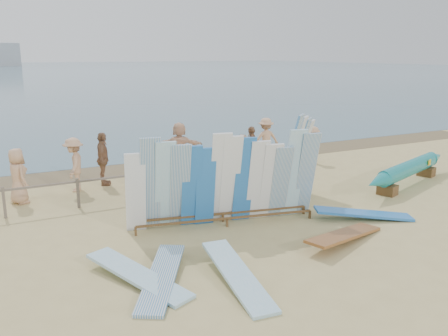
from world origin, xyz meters
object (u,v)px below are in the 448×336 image
flat_board_c (344,242)px  beachgoer_8 (242,154)px  beach_chair_left (151,182)px  beachgoer_0 (18,176)px  main_surfboard_rack (225,183)px  beachgoer_4 (103,159)px  beachgoer_5 (180,146)px  flat_board_b (237,284)px  beachgoer_9 (266,139)px  beachgoer_extra_0 (313,145)px  beachgoer_10 (251,148)px  beach_chair_right (172,176)px  flat_board_d (363,219)px  beachgoer_3 (74,165)px  beachgoer_7 (223,153)px  stroller (187,170)px  side_surfboard_rack (293,160)px  flat_board_e (162,282)px  outrigger_canoe (409,169)px  vendor_table (229,194)px  flat_board_a (138,282)px

flat_board_c → beachgoer_8: bearing=-27.0°
beach_chair_left → beachgoer_0: size_ratio=0.57×
main_surfboard_rack → beachgoer_4: 5.75m
beachgoer_5 → flat_board_b: bearing=102.2°
flat_board_b → beachgoer_0: beachgoer_0 is taller
beachgoer_9 → beachgoer_8: bearing=51.4°
beachgoer_extra_0 → beachgoer_10: (-2.84, 0.23, 0.08)m
beach_chair_left → beach_chair_right: beach_chair_left is taller
beachgoer_0 → beachgoer_4: bearing=-91.2°
main_surfboard_rack → flat_board_d: main_surfboard_rack is taller
main_surfboard_rack → beachgoer_9: bearing=62.0°
beachgoer_extra_0 → beachgoer_5: bearing=90.4°
beachgoer_3 → beachgoer_7: beachgoer_3 is taller
beachgoer_4 → stroller: bearing=-91.1°
main_surfboard_rack → side_surfboard_rack: 3.13m
flat_board_d → flat_board_b: size_ratio=1.00×
flat_board_c → flat_board_b: (-3.38, -0.73, 0.00)m
flat_board_e → stroller: 7.77m
flat_board_b → beachgoer_4: size_ratio=1.46×
outrigger_canoe → vendor_table: bearing=154.2°
beachgoer_5 → beachgoer_9: bearing=-152.8°
beachgoer_7 → beachgoer_4: bearing=115.1°
main_surfboard_rack → beach_chair_right: 4.52m
flat_board_d → beachgoer_3: size_ratio=1.50×
beachgoer_extra_0 → beachgoer_9: 2.00m
outrigger_canoe → beach_chair_right: bearing=132.5°
flat_board_d → beachgoer_4: bearing=64.4°
side_surfboard_rack → flat_board_d: bearing=-115.1°
vendor_table → beach_chair_right: 3.21m
flat_board_a → beachgoer_0: 6.92m
flat_board_e → beachgoer_5: 9.52m
flat_board_c → beach_chair_right: size_ratio=2.85×
stroller → beachgoer_5: bearing=77.9°
beachgoer_0 → beachgoer_10: size_ratio=1.01×
stroller → beachgoer_10: (3.02, 0.62, 0.42)m
flat_board_c → beach_chair_right: bearing=-3.7°
beach_chair_left → beachgoer_9: bearing=25.0°
beachgoer_4 → beachgoer_9: 7.17m
flat_board_c → beachgoer_0: 9.73m
stroller → beachgoer_8: beachgoer_8 is taller
flat_board_c → beachgoer_8: size_ratio=1.77×
side_surfboard_rack → beachgoer_4: (-4.90, 4.32, -0.31)m
main_surfboard_rack → beachgoer_extra_0: (6.68, 4.92, -0.38)m
main_surfboard_rack → beachgoer_4: (-1.96, 5.40, -0.22)m
vendor_table → beachgoer_5: beachgoer_5 is taller
outrigger_canoe → vendor_table: size_ratio=5.18×
beachgoer_extra_0 → stroller: bearing=107.7°
flat_board_e → flat_board_d: 6.33m
flat_board_c → beachgoer_5: 8.74m
beachgoer_4 → beachgoer_8: size_ratio=1.21×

